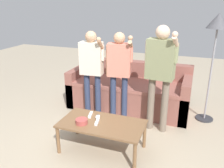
% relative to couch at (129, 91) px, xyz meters
% --- Properties ---
extents(ground_plane, '(12.00, 12.00, 0.00)m').
position_rel_couch_xyz_m(ground_plane, '(-0.14, -1.42, -0.30)').
color(ground_plane, tan).
extents(couch, '(2.09, 0.85, 0.79)m').
position_rel_couch_xyz_m(couch, '(0.00, 0.00, 0.00)').
color(couch, brown).
rests_on(couch, ground).
extents(coffee_table, '(1.07, 0.56, 0.40)m').
position_rel_couch_xyz_m(coffee_table, '(0.04, -1.39, 0.05)').
color(coffee_table, brown).
rests_on(coffee_table, ground).
extents(snack_bowl, '(0.15, 0.15, 0.06)m').
position_rel_couch_xyz_m(snack_bowl, '(-0.19, -1.49, 0.13)').
color(snack_bowl, '#B24C47').
rests_on(snack_bowl, coffee_table).
extents(game_remote_nunchuk, '(0.06, 0.09, 0.05)m').
position_rel_couch_xyz_m(game_remote_nunchuk, '(-0.06, -1.30, 0.12)').
color(game_remote_nunchuk, white).
rests_on(game_remote_nunchuk, coffee_table).
extents(floor_lamp, '(0.33, 0.33, 1.69)m').
position_rel_couch_xyz_m(floor_lamp, '(1.30, -0.03, 1.15)').
color(floor_lamp, '#2D2D33').
rests_on(floor_lamp, ground).
extents(player_left, '(0.43, 0.29, 1.42)m').
position_rel_couch_xyz_m(player_left, '(-0.47, -0.55, 0.59)').
color(player_left, '#2D3856').
rests_on(player_left, ground).
extents(player_center, '(0.44, 0.27, 1.41)m').
position_rel_couch_xyz_m(player_center, '(-0.04, -0.48, 0.59)').
color(player_center, '#2D3856').
rests_on(player_center, ground).
extents(player_right, '(0.46, 0.35, 1.55)m').
position_rel_couch_xyz_m(player_right, '(0.61, -0.62, 0.68)').
color(player_right, '#756656').
rests_on(player_right, ground).
extents(game_remote_wand_near, '(0.07, 0.17, 0.03)m').
position_rel_couch_xyz_m(game_remote_wand_near, '(-0.02, -1.41, 0.11)').
color(game_remote_wand_near, white).
rests_on(game_remote_wand_near, coffee_table).
extents(game_remote_wand_far, '(0.07, 0.16, 0.03)m').
position_rel_couch_xyz_m(game_remote_wand_far, '(-0.18, -1.26, 0.11)').
color(game_remote_wand_far, white).
rests_on(game_remote_wand_far, coffee_table).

